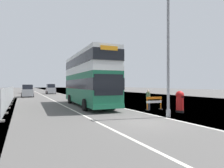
{
  "coord_description": "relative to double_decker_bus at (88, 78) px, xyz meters",
  "views": [
    {
      "loc": [
        -6.3,
        -9.36,
        2.15
      ],
      "look_at": [
        0.99,
        6.17,
        2.2
      ],
      "focal_mm": 31.17,
      "sensor_mm": 36.0,
      "label": 1
    }
  ],
  "objects": [
    {
      "name": "car_receding_far",
      "position": [
        -4.7,
        34.47,
        -1.77
      ],
      "size": [
        1.93,
        4.29,
        2.09
      ],
      "color": "maroon",
      "rests_on": "ground"
    },
    {
      "name": "pedestrian_at_kerb",
      "position": [
        3.66,
        -5.14,
        -1.91
      ],
      "size": [
        0.34,
        0.34,
        1.71
      ],
      "color": "#2D3342",
      "rests_on": "ground"
    },
    {
      "name": "ground",
      "position": [
        0.73,
        -9.29,
        -2.81
      ],
      "size": [
        140.0,
        280.0,
        0.1
      ],
      "color": "#565451"
    },
    {
      "name": "car_oncoming_near",
      "position": [
        -5.1,
        18.24,
        -1.77
      ],
      "size": [
        1.98,
        4.18,
        2.14
      ],
      "color": "gray",
      "rests_on": "ground"
    },
    {
      "name": "construction_site_fence",
      "position": [
        -7.19,
        4.26,
        -1.85
      ],
      "size": [
        0.44,
        20.6,
        1.93
      ],
      "color": "#A8AAAD",
      "rests_on": "ground"
    },
    {
      "name": "roadworks_barrier",
      "position": [
        4.04,
        -5.44,
        -2.08
      ],
      "size": [
        1.52,
        0.48,
        1.12
      ],
      "color": "orange",
      "rests_on": "ground"
    },
    {
      "name": "lamppost_foreground",
      "position": [
        2.67,
        -8.75,
        1.26
      ],
      "size": [
        0.29,
        0.7,
        8.51
      ],
      "color": "gray",
      "rests_on": "ground"
    },
    {
      "name": "red_pillar_postbox",
      "position": [
        4.95,
        -7.44,
        -1.85
      ],
      "size": [
        0.63,
        0.63,
        1.66
      ],
      "color": "black",
      "rests_on": "ground"
    },
    {
      "name": "car_receding_mid",
      "position": [
        0.1,
        27.76,
        -1.71
      ],
      "size": [
        1.95,
        3.99,
        2.27
      ],
      "color": "gray",
      "rests_on": "ground"
    },
    {
      "name": "double_decker_bus",
      "position": [
        0.0,
        0.0,
        0.0
      ],
      "size": [
        3.11,
        11.68,
        5.2
      ],
      "color": "#196042",
      "rests_on": "ground"
    }
  ]
}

